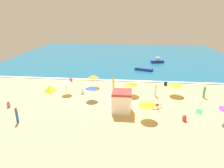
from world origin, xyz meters
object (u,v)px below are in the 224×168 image
(beachgoer_6, at_px, (17,115))
(beachgoer_7, at_px, (166,83))
(beachgoer_3, at_px, (184,118))
(beach_umbrella_4, at_px, (66,81))
(beach_umbrella_6, at_px, (147,104))
(small_boat_0, at_px, (157,61))
(beach_umbrella_5, at_px, (93,77))
(beach_umbrella_2, at_px, (175,84))
(beachgoer_0, at_px, (204,92))
(beachgoer_5, at_px, (83,92))
(beachgoer_4, at_px, (8,105))
(beach_umbrella_3, at_px, (131,84))
(beachgoer_2, at_px, (156,90))
(parked_bicycle, at_px, (155,106))
(beachgoer_1, at_px, (113,82))
(beach_tent, at_px, (50,88))
(beach_umbrella_1, at_px, (91,88))
(lifeguard_cabana, at_px, (122,101))
(beachgoer_8, at_px, (71,80))
(small_boat_1, at_px, (144,69))

(beachgoer_6, height_order, beachgoer_7, beachgoer_6)
(beachgoer_3, bearing_deg, beachgoer_7, 91.94)
(beach_umbrella_4, bearing_deg, beach_umbrella_6, -29.47)
(small_boat_0, bearing_deg, beach_umbrella_5, -124.72)
(beach_umbrella_2, bearing_deg, beachgoer_7, 98.92)
(beachgoer_0, height_order, beachgoer_7, beachgoer_0)
(beachgoer_0, bearing_deg, beachgoer_5, -178.87)
(beachgoer_4, bearing_deg, beach_umbrella_2, 16.10)
(beach_umbrella_3, relative_size, beachgoer_2, 1.33)
(beachgoer_0, bearing_deg, beach_umbrella_4, -178.48)
(parked_bicycle, relative_size, beachgoer_1, 0.95)
(beach_umbrella_4, distance_m, beach_tent, 3.39)
(small_boat_0, bearing_deg, beach_umbrella_1, -116.93)
(lifeguard_cabana, xyz_separation_m, beach_umbrella_6, (3.00, -1.57, 0.56))
(beach_umbrella_1, relative_size, beachgoer_5, 2.54)
(beachgoer_4, bearing_deg, lifeguard_cabana, 1.14)
(beach_umbrella_5, bearing_deg, beachgoer_8, 154.33)
(beach_tent, xyz_separation_m, beachgoer_8, (1.95, 4.88, -0.12))
(lifeguard_cabana, bearing_deg, beachgoer_3, -12.23)
(beachgoer_1, bearing_deg, beach_umbrella_5, -179.30)
(beach_umbrella_3, bearing_deg, beachgoer_8, 155.11)
(lifeguard_cabana, relative_size, beachgoer_2, 1.49)
(beach_umbrella_5, height_order, beachgoer_5, beach_umbrella_5)
(beach_umbrella_5, height_order, beachgoer_6, beach_umbrella_5)
(small_boat_1, bearing_deg, beachgoer_3, -79.93)
(parked_bicycle, height_order, beachgoer_7, beachgoer_7)
(beach_umbrella_4, xyz_separation_m, beach_tent, (-2.96, 0.69, -1.50))
(beach_umbrella_5, bearing_deg, beachgoer_0, -9.34)
(beach_umbrella_6, bearing_deg, beachgoer_0, 39.28)
(beach_umbrella_4, height_order, beachgoer_4, beach_umbrella_4)
(beach_umbrella_2, height_order, beachgoer_4, beach_umbrella_2)
(beach_umbrella_1, height_order, beach_tent, beach_umbrella_1)
(parked_bicycle, height_order, beachgoer_4, beachgoer_4)
(beach_umbrella_4, relative_size, beachgoer_6, 1.15)
(beach_umbrella_3, relative_size, beachgoer_4, 2.96)
(beachgoer_6, distance_m, beachgoer_8, 14.80)
(parked_bicycle, height_order, beachgoer_2, beachgoer_2)
(small_boat_1, bearing_deg, beach_umbrella_4, -131.20)
(beachgoer_4, relative_size, beachgoer_8, 0.94)
(small_boat_0, bearing_deg, beachgoer_1, -116.85)
(parked_bicycle, bearing_deg, beachgoer_3, -42.63)
(lifeguard_cabana, distance_m, beach_umbrella_5, 10.04)
(beachgoer_6, height_order, small_boat_0, beachgoer_6)
(beach_umbrella_2, bearing_deg, beachgoer_5, -176.12)
(beach_umbrella_4, relative_size, beach_umbrella_6, 0.90)
(beachgoer_4, xyz_separation_m, beachgoer_8, (5.24, 11.00, 0.02))
(beachgoer_4, height_order, beachgoer_8, beachgoer_8)
(parked_bicycle, bearing_deg, lifeguard_cabana, -164.37)
(lifeguard_cabana, relative_size, beachgoer_5, 3.33)
(beachgoer_6, xyz_separation_m, beachgoer_7, (18.75, 14.47, -0.61))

